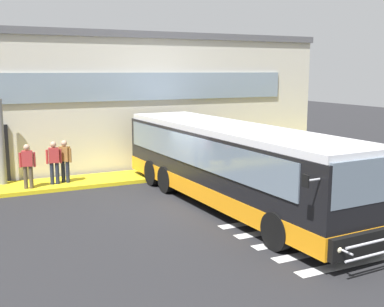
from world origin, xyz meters
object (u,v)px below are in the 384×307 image
at_px(passenger_at_curb_edge, 65,159).
at_px(passenger_by_doorway, 54,161).
at_px(bus_main_foreground, 231,167).
at_px(passenger_near_column, 28,163).
at_px(entry_support_column, 1,142).

bearing_deg(passenger_at_curb_edge, passenger_by_doorway, -163.96).
relative_size(bus_main_foreground, passenger_by_doorway, 7.27).
bearing_deg(passenger_at_curb_edge, bus_main_foreground, -48.95).
height_order(bus_main_foreground, passenger_at_curb_edge, bus_main_foreground).
distance_m(passenger_by_doorway, passenger_at_curb_edge, 0.45).
bearing_deg(passenger_near_column, passenger_by_doorway, 14.61).
height_order(entry_support_column, passenger_at_curb_edge, entry_support_column).
height_order(passenger_by_doorway, passenger_at_curb_edge, same).
relative_size(passenger_near_column, passenger_at_curb_edge, 1.00).
height_order(entry_support_column, bus_main_foreground, entry_support_column).
height_order(bus_main_foreground, passenger_by_doorway, bus_main_foreground).
xyz_separation_m(entry_support_column, bus_main_foreground, (6.74, -5.93, -0.46)).
relative_size(bus_main_foreground, passenger_near_column, 7.27).
height_order(bus_main_foreground, passenger_near_column, bus_main_foreground).
relative_size(passenger_by_doorway, passenger_at_curb_edge, 1.00).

